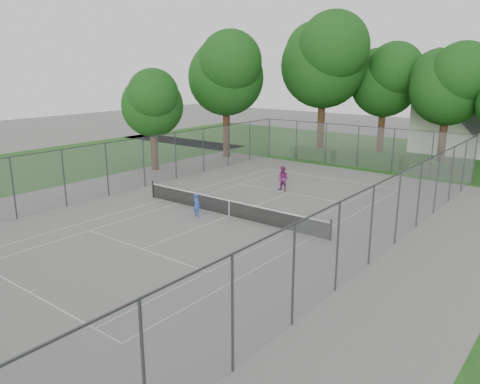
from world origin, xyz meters
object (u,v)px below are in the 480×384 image
Objects in this scene: tennis_net at (229,207)px; house at (462,111)px; girl_player at (197,205)px; woman_player at (283,179)px.

house is (4.79, 30.03, 3.51)m from tennis_net.
house is 32.01m from girl_player.
girl_player reaches higher than tennis_net.
girl_player is 0.79× the size of woman_player.
girl_player is at bearing -92.20° from woman_player.
tennis_net is at bearing -126.76° from girl_player.
woman_player is at bearing -83.12° from girl_player.
woman_player is at bearing 95.57° from tennis_net.
woman_player reaches higher than tennis_net.
girl_player is (-6.18, -31.23, -3.34)m from house.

